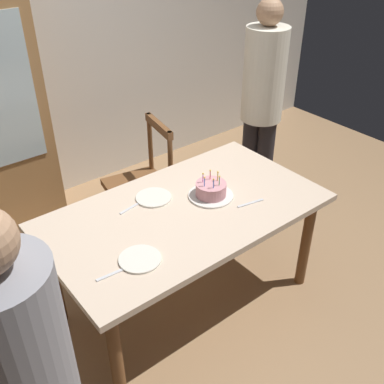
% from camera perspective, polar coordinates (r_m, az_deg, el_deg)
% --- Properties ---
extents(ground, '(6.40, 6.40, 0.00)m').
position_cam_1_polar(ground, '(3.20, -0.72, -13.24)').
color(ground, '#93704C').
extents(back_wall, '(6.40, 0.10, 2.60)m').
position_cam_1_polar(back_wall, '(3.97, -18.28, 16.75)').
color(back_wall, beige).
rests_on(back_wall, ground).
extents(dining_table, '(1.68, 0.94, 0.75)m').
position_cam_1_polar(dining_table, '(2.75, -0.81, -3.64)').
color(dining_table, beige).
rests_on(dining_table, ground).
extents(birthday_cake, '(0.28, 0.28, 0.16)m').
position_cam_1_polar(birthday_cake, '(2.79, 2.39, 0.18)').
color(birthday_cake, silver).
rests_on(birthday_cake, dining_table).
extents(plate_near_celebrant, '(0.22, 0.22, 0.01)m').
position_cam_1_polar(plate_near_celebrant, '(2.36, -6.56, -8.37)').
color(plate_near_celebrant, silver).
rests_on(plate_near_celebrant, dining_table).
extents(plate_far_side, '(0.22, 0.22, 0.01)m').
position_cam_1_polar(plate_far_side, '(2.80, -4.85, -0.69)').
color(plate_far_side, silver).
rests_on(plate_far_side, dining_table).
extents(fork_near_celebrant, '(0.18, 0.03, 0.01)m').
position_cam_1_polar(fork_near_celebrant, '(2.30, -9.88, -10.06)').
color(fork_near_celebrant, silver).
rests_on(fork_near_celebrant, dining_table).
extents(fork_far_side, '(0.18, 0.05, 0.01)m').
position_cam_1_polar(fork_far_side, '(2.74, -7.59, -1.92)').
color(fork_far_side, silver).
rests_on(fork_far_side, dining_table).
extents(fork_near_guest, '(0.18, 0.05, 0.01)m').
position_cam_1_polar(fork_near_guest, '(2.77, 7.35, -1.40)').
color(fork_near_guest, silver).
rests_on(fork_near_guest, dining_table).
extents(chair_spindle_back, '(0.51, 0.51, 0.95)m').
position_cam_1_polar(chair_spindle_back, '(3.49, -6.41, 0.79)').
color(chair_spindle_back, brown).
rests_on(chair_spindle_back, ground).
extents(person_guest, '(0.32, 0.32, 1.74)m').
position_cam_1_polar(person_guest, '(3.62, 8.81, 11.33)').
color(person_guest, '#262328').
rests_on(person_guest, ground).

